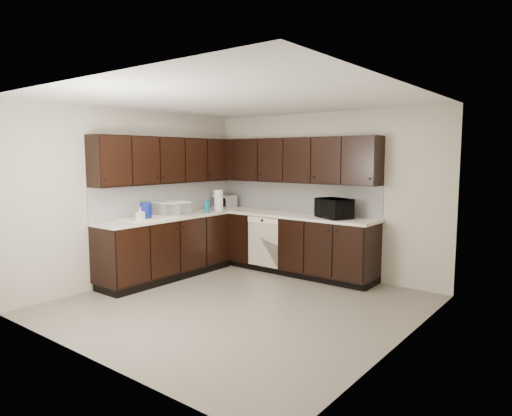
# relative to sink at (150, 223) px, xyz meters

# --- Properties ---
(floor) EXTENTS (4.00, 4.00, 0.00)m
(floor) POSITION_rel_sink_xyz_m (1.68, 0.01, -0.88)
(floor) COLOR gray
(floor) RESTS_ON ground
(ceiling) EXTENTS (4.00, 4.00, 0.00)m
(ceiling) POSITION_rel_sink_xyz_m (1.68, 0.01, 1.62)
(ceiling) COLOR white
(ceiling) RESTS_ON wall_back
(wall_back) EXTENTS (4.00, 0.02, 2.50)m
(wall_back) POSITION_rel_sink_xyz_m (1.68, 2.01, 0.37)
(wall_back) COLOR #BAB29F
(wall_back) RESTS_ON floor
(wall_left) EXTENTS (0.02, 4.00, 2.50)m
(wall_left) POSITION_rel_sink_xyz_m (-0.32, 0.01, 0.37)
(wall_left) COLOR #BAB29F
(wall_left) RESTS_ON floor
(wall_right) EXTENTS (0.02, 4.00, 2.50)m
(wall_right) POSITION_rel_sink_xyz_m (3.68, 0.01, 0.37)
(wall_right) COLOR #BAB29F
(wall_right) RESTS_ON floor
(wall_front) EXTENTS (4.00, 0.02, 2.50)m
(wall_front) POSITION_rel_sink_xyz_m (1.68, -1.99, 0.37)
(wall_front) COLOR #BAB29F
(wall_front) RESTS_ON floor
(lower_cabinets) EXTENTS (3.00, 2.80, 0.90)m
(lower_cabinets) POSITION_rel_sink_xyz_m (0.67, 1.12, -0.47)
(lower_cabinets) COLOR black
(lower_cabinets) RESTS_ON floor
(countertop) EXTENTS (3.03, 2.83, 0.04)m
(countertop) POSITION_rel_sink_xyz_m (0.67, 1.12, 0.04)
(countertop) COLOR silver
(countertop) RESTS_ON lower_cabinets
(backsplash) EXTENTS (3.00, 2.80, 0.48)m
(backsplash) POSITION_rel_sink_xyz_m (0.46, 1.33, 0.30)
(backsplash) COLOR silver
(backsplash) RESTS_ON countertop
(upper_cabinets) EXTENTS (3.00, 2.80, 0.70)m
(upper_cabinets) POSITION_rel_sink_xyz_m (0.58, 1.22, 0.89)
(upper_cabinets) COLOR black
(upper_cabinets) RESTS_ON wall_back
(dishwasher) EXTENTS (0.58, 0.04, 0.78)m
(dishwasher) POSITION_rel_sink_xyz_m (0.98, 1.42, -0.33)
(dishwasher) COLOR #F9EBCC
(dishwasher) RESTS_ON lower_cabinets
(sink) EXTENTS (0.54, 0.82, 0.42)m
(sink) POSITION_rel_sink_xyz_m (0.00, 0.00, 0.00)
(sink) COLOR #F9EBCC
(sink) RESTS_ON countertop
(microwave) EXTENTS (0.61, 0.53, 0.29)m
(microwave) POSITION_rel_sink_xyz_m (2.07, 1.68, 0.20)
(microwave) COLOR black
(microwave) RESTS_ON countertop
(soap_bottle_a) EXTENTS (0.11, 0.11, 0.20)m
(soap_bottle_a) POSITION_rel_sink_xyz_m (0.14, -0.27, 0.16)
(soap_bottle_a) COLOR gray
(soap_bottle_a) RESTS_ON countertop
(soap_bottle_b) EXTENTS (0.12, 0.12, 0.24)m
(soap_bottle_b) POSITION_rel_sink_xyz_m (-0.19, 0.43, 0.18)
(soap_bottle_b) COLOR gray
(soap_bottle_b) RESTS_ON countertop
(toaster_oven) EXTENTS (0.36, 0.27, 0.23)m
(toaster_oven) POSITION_rel_sink_xyz_m (-0.07, 1.69, 0.17)
(toaster_oven) COLOR silver
(toaster_oven) RESTS_ON countertop
(storage_bin) EXTENTS (0.62, 0.54, 0.20)m
(storage_bin) POSITION_rel_sink_xyz_m (-0.04, 0.43, 0.16)
(storage_bin) COLOR white
(storage_bin) RESTS_ON countertop
(blue_pitcher) EXTENTS (0.20, 0.20, 0.25)m
(blue_pitcher) POSITION_rel_sink_xyz_m (0.04, -0.09, 0.18)
(blue_pitcher) COLOR #10239A
(blue_pitcher) RESTS_ON countertop
(teal_tumbler) EXTENTS (0.11, 0.11, 0.19)m
(teal_tumbler) POSITION_rel_sink_xyz_m (0.18, 0.99, 0.15)
(teal_tumbler) COLOR #0B6D81
(teal_tumbler) RESTS_ON countertop
(paper_towel_roll) EXTENTS (0.16, 0.16, 0.34)m
(paper_towel_roll) POSITION_rel_sink_xyz_m (0.09, 1.36, 0.23)
(paper_towel_roll) COLOR white
(paper_towel_roll) RESTS_ON countertop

